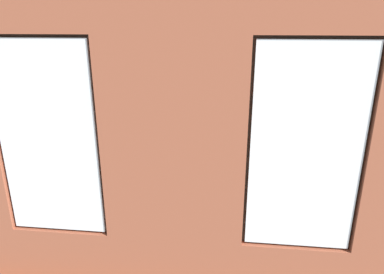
{
  "coord_description": "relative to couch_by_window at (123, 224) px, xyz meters",
  "views": [
    {
      "loc": [
        -0.52,
        5.83,
        2.76
      ],
      "look_at": [
        0.1,
        0.4,
        0.91
      ],
      "focal_mm": 32.0,
      "sensor_mm": 36.0,
      "label": 1
    }
  ],
  "objects": [
    {
      "name": "ground_plane",
      "position": [
        -0.77,
        -2.22,
        -0.38
      ],
      "size": [
        6.69,
        6.51,
        0.1
      ],
      "primitive_type": "cube",
      "color": "brown"
    },
    {
      "name": "brick_wall_with_windows",
      "position": [
        -0.77,
        0.65,
        1.14
      ],
      "size": [
        6.09,
        0.3,
        3.01
      ],
      "color": "#9E5138",
      "rests_on": "ground_plane"
    },
    {
      "name": "white_wall_right",
      "position": [
        2.22,
        -2.02,
        1.18
      ],
      "size": [
        0.1,
        5.51,
        3.01
      ],
      "primitive_type": "cube",
      "color": "silver",
      "rests_on": "ground_plane"
    },
    {
      "name": "couch_by_window",
      "position": [
        0.0,
        0.0,
        0.0
      ],
      "size": [
        1.92,
        0.87,
        0.8
      ],
      "color": "black",
      "rests_on": "ground_plane"
    },
    {
      "name": "couch_left",
      "position": [
        -3.12,
        -2.12,
        -0.0
      ],
      "size": [
        0.89,
        2.05,
        0.8
      ],
      "rotation": [
        0.0,
        0.0,
        1.56
      ],
      "color": "black",
      "rests_on": "ground_plane"
    },
    {
      "name": "coffee_table",
      "position": [
        -0.44,
        -1.98,
        0.03
      ],
      "size": [
        1.55,
        0.8,
        0.41
      ],
      "color": "#A87547",
      "rests_on": "ground_plane"
    },
    {
      "name": "cup_ceramic",
      "position": [
        -0.44,
        -1.98,
        0.13
      ],
      "size": [
        0.09,
        0.09,
        0.11
      ],
      "primitive_type": "cylinder",
      "color": "#33567F",
      "rests_on": "coffee_table"
    },
    {
      "name": "table_plant_small",
      "position": [
        -0.56,
        -1.86,
        0.2
      ],
      "size": [
        0.14,
        0.14,
        0.23
      ],
      "color": "gray",
      "rests_on": "coffee_table"
    },
    {
      "name": "remote_gray",
      "position": [
        0.02,
        -1.86,
        0.09
      ],
      "size": [
        0.18,
        0.09,
        0.02
      ],
      "primitive_type": "cube",
      "rotation": [
        0.0,
        0.0,
        4.97
      ],
      "color": "#59595B",
      "rests_on": "coffee_table"
    },
    {
      "name": "remote_black",
      "position": [
        -0.25,
        -2.08,
        0.09
      ],
      "size": [
        0.17,
        0.13,
        0.02
      ],
      "primitive_type": "cube",
      "rotation": [
        0.0,
        0.0,
        2.09
      ],
      "color": "black",
      "rests_on": "coffee_table"
    },
    {
      "name": "media_console",
      "position": [
        1.92,
        -1.92,
        -0.09
      ],
      "size": [
        1.0,
        0.42,
        0.48
      ],
      "primitive_type": "cube",
      "color": "black",
      "rests_on": "ground_plane"
    },
    {
      "name": "tv_flatscreen",
      "position": [
        1.92,
        -1.92,
        0.57
      ],
      "size": [
        1.24,
        0.2,
        0.84
      ],
      "color": "black",
      "rests_on": "media_console"
    },
    {
      "name": "papasan_chair",
      "position": [
        -0.4,
        -4.08,
        0.1
      ],
      "size": [
        1.03,
        1.03,
        0.67
      ],
      "color": "olive",
      "rests_on": "ground_plane"
    },
    {
      "name": "potted_plant_corner_near_left",
      "position": [
        -3.28,
        -4.47,
        0.58
      ],
      "size": [
        1.02,
        0.9,
        1.41
      ],
      "color": "beige",
      "rests_on": "ground_plane"
    },
    {
      "name": "potted_plant_by_left_couch",
      "position": [
        -2.72,
        -3.6,
        0.08
      ],
      "size": [
        0.48,
        0.48,
        0.61
      ],
      "color": "brown",
      "rests_on": "ground_plane"
    },
    {
      "name": "potted_plant_mid_room_small",
      "position": [
        -1.44,
        -2.7,
        0.03
      ],
      "size": [
        0.27,
        0.27,
        0.56
      ],
      "color": "#9E5638",
      "rests_on": "ground_plane"
    },
    {
      "name": "potted_plant_foreground_right",
      "position": [
        1.61,
        -4.43,
        0.3
      ],
      "size": [
        0.79,
        0.83,
        1.13
      ],
      "color": "gray",
      "rests_on": "ground_plane"
    }
  ]
}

